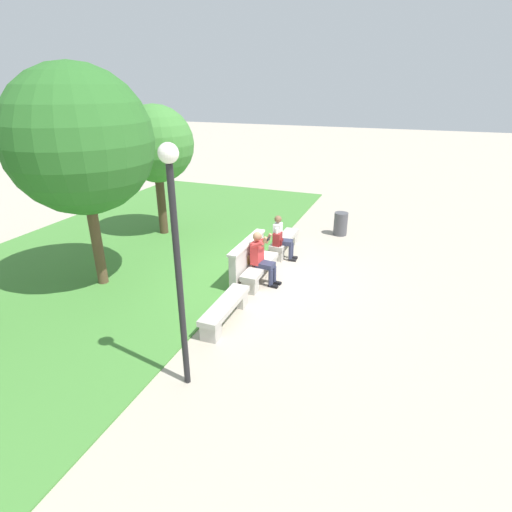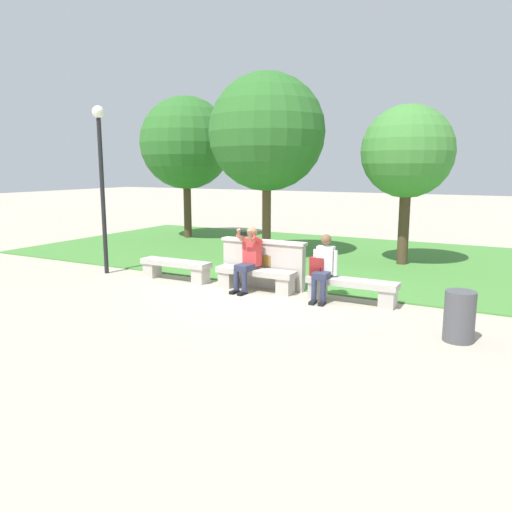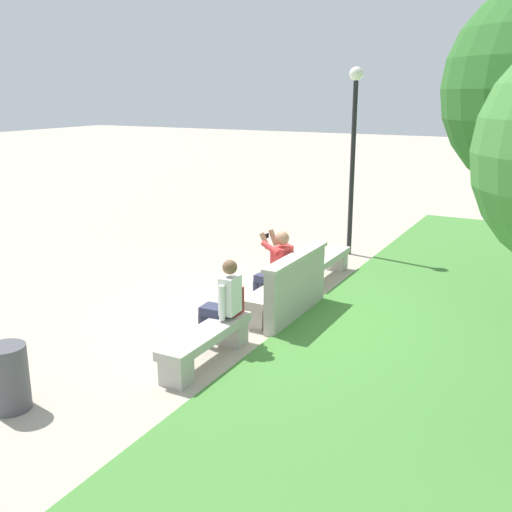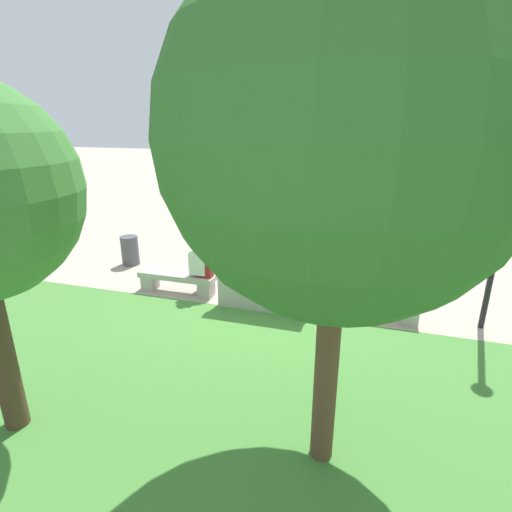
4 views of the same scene
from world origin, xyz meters
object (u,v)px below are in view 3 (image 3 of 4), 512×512
bench_near (276,295)px  person_distant (223,301)px  bench_mid (206,342)px  bench_main (325,264)px  person_photographer (275,266)px  backpack (232,301)px  trash_bin (8,378)px  lamp_post (354,135)px

bench_near → person_distant: bearing=-2.5°
bench_mid → bench_main: bearing=180.0°
bench_mid → person_photographer: person_photographer is taller
backpack → trash_bin: backpack is taller
person_photographer → trash_bin: 4.36m
bench_mid → lamp_post: lamp_post is taller
backpack → bench_near: bearing=179.5°
person_distant → backpack: person_distant is taller
bench_main → trash_bin: trash_bin is taller
bench_mid → backpack: 0.76m
bench_mid → trash_bin: 2.39m
bench_mid → person_distant: bearing=-173.0°
bench_near → person_photographer: 0.46m
bench_main → person_photographer: 1.98m
bench_main → lamp_post: bearing=-174.1°
bench_near → backpack: size_ratio=4.00×
bench_near → backpack: 1.40m
bench_near → backpack: backpack is taller
bench_near → lamp_post: 4.56m
trash_bin → bench_mid: bearing=147.5°
person_photographer → person_distant: 1.62m
bench_mid → trash_bin: (2.02, -1.29, 0.08)m
person_distant → backpack: bearing=159.8°
backpack → trash_bin: 3.00m
trash_bin → lamp_post: size_ratio=0.19×
trash_bin → lamp_post: lamp_post is taller
trash_bin → lamp_post: bearing=172.3°
bench_mid → lamp_post: 6.42m
bench_near → trash_bin: trash_bin is taller
bench_main → backpack: size_ratio=4.00×
bench_main → lamp_post: size_ratio=0.44×
trash_bin → backpack: bearing=154.8°
lamp_post → person_photographer: bearing=1.8°
bench_main → person_photographer: size_ratio=1.30×
backpack → trash_bin: bearing=-25.2°
person_photographer → backpack: bearing=2.5°
person_photographer → backpack: (1.47, 0.06, -0.11)m
bench_main → lamp_post: (-1.92, -0.20, 2.25)m
bench_main → trash_bin: size_ratio=2.28×
bench_mid → person_photographer: (-2.16, -0.08, 0.44)m
bench_mid → person_distant: size_ratio=1.36×
bench_main → backpack: (3.40, -0.01, 0.33)m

